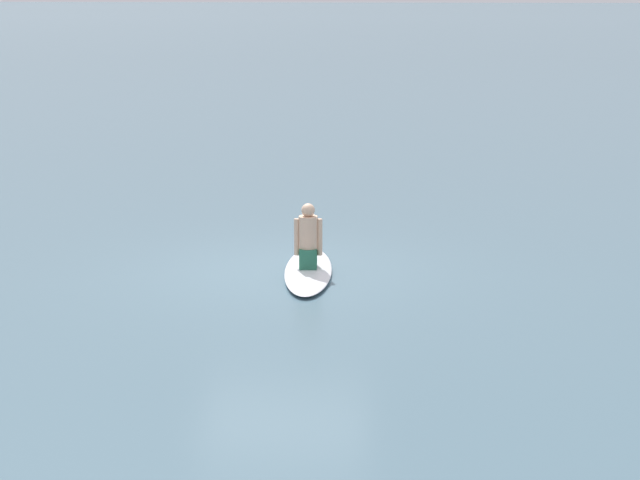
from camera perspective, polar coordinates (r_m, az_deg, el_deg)
name	(u,v)px	position (r m, az deg, el deg)	size (l,w,h in m)	color
ground_plane	(283,271)	(15.61, -1.96, -1.66)	(400.00, 400.00, 0.00)	slate
surfboard	(308,271)	(15.43, -0.63, -1.65)	(2.63, 0.68, 0.10)	white
person_paddler	(308,239)	(15.31, -0.63, 0.07)	(0.41, 0.32, 0.94)	#26664C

